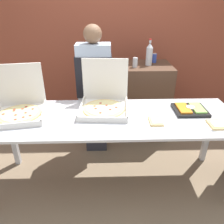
# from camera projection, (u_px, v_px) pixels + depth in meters

# --- Properties ---
(ground_plane) EXTENTS (16.00, 16.00, 0.00)m
(ground_plane) POSITION_uv_depth(u_px,v_px,m) (112.00, 181.00, 2.54)
(ground_plane) COLOR #847056
(brick_wall_behind) EXTENTS (10.00, 0.06, 2.80)m
(brick_wall_behind) POSITION_uv_depth(u_px,v_px,m) (109.00, 33.00, 3.40)
(brick_wall_behind) COLOR brown
(brick_wall_behind) RESTS_ON ground_plane
(buffet_table) EXTENTS (2.49, 0.80, 0.86)m
(buffet_table) POSITION_uv_depth(u_px,v_px,m) (112.00, 125.00, 2.19)
(buffet_table) COLOR silver
(buffet_table) RESTS_ON ground_plane
(pizza_box_far_right) EXTENTS (0.52, 0.53, 0.48)m
(pizza_box_far_right) POSITION_uv_depth(u_px,v_px,m) (104.00, 101.00, 2.26)
(pizza_box_far_right) COLOR silver
(pizza_box_far_right) RESTS_ON buffet_table
(pizza_box_near_right) EXTENTS (0.54, 0.55, 0.46)m
(pizza_box_near_right) POSITION_uv_depth(u_px,v_px,m) (20.00, 107.00, 2.16)
(pizza_box_near_right) COLOR silver
(pizza_box_near_right) RESTS_ON buffet_table
(paper_plate_front_center) EXTENTS (0.21, 0.21, 0.03)m
(paper_plate_front_center) POSITION_uv_depth(u_px,v_px,m) (216.00, 125.00, 1.98)
(paper_plate_front_center) COLOR white
(paper_plate_front_center) RESTS_ON buffet_table
(paper_plate_front_right) EXTENTS (0.24, 0.24, 0.03)m
(paper_plate_front_right) POSITION_uv_depth(u_px,v_px,m) (156.00, 122.00, 2.03)
(paper_plate_front_right) COLOR white
(paper_plate_front_right) RESTS_ON buffet_table
(veggie_tray) EXTENTS (0.32, 0.29, 0.05)m
(veggie_tray) POSITION_uv_depth(u_px,v_px,m) (190.00, 109.00, 2.23)
(veggie_tray) COLOR black
(veggie_tray) RESTS_ON buffet_table
(sideboard_podium) EXTENTS (0.72, 0.59, 1.08)m
(sideboard_podium) POSITION_uv_depth(u_px,v_px,m) (143.00, 101.00, 3.22)
(sideboard_podium) COLOR #4C3323
(sideboard_podium) RESTS_ON ground_plane
(soda_bottle) EXTENTS (0.09, 0.09, 0.34)m
(soda_bottle) POSITION_uv_depth(u_px,v_px,m) (149.00, 54.00, 2.89)
(soda_bottle) COLOR #B7BCC1
(soda_bottle) RESTS_ON sideboard_podium
(soda_can_silver) EXTENTS (0.07, 0.07, 0.12)m
(soda_can_silver) POSITION_uv_depth(u_px,v_px,m) (135.00, 62.00, 2.85)
(soda_can_silver) COLOR silver
(soda_can_silver) RESTS_ON sideboard_podium
(soda_can_colored) EXTENTS (0.07, 0.07, 0.12)m
(soda_can_colored) POSITION_uv_depth(u_px,v_px,m) (154.00, 58.00, 3.06)
(soda_can_colored) COLOR #334CB2
(soda_can_colored) RESTS_ON sideboard_podium
(person_server_vest) EXTENTS (0.42, 0.24, 1.64)m
(person_server_vest) POSITION_uv_depth(u_px,v_px,m) (95.00, 86.00, 2.70)
(person_server_vest) COLOR #2D2D38
(person_server_vest) RESTS_ON ground_plane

